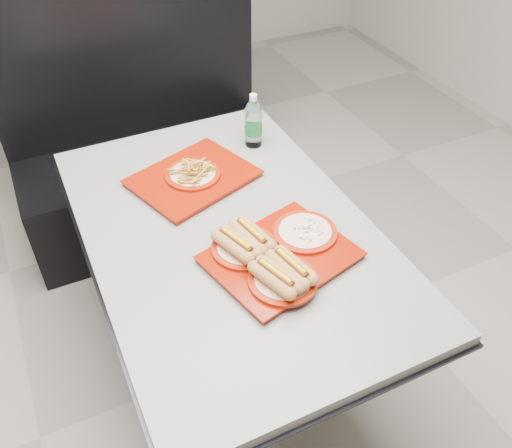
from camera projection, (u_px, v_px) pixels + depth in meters
name	position (u px, v px, depth m)	size (l,w,h in m)	color
ground	(234.00, 361.00, 2.29)	(6.00, 6.00, 0.00)	#9B978B
diner_table	(230.00, 263.00, 1.91)	(0.92, 1.42, 0.75)	black
booth_bench	(147.00, 152.00, 2.77)	(1.30, 0.57, 1.35)	black
tray_near	(276.00, 254.00, 1.66)	(0.50, 0.43, 0.09)	maroon
tray_far	(193.00, 176.00, 1.98)	(0.50, 0.44, 0.08)	maroon
water_bottle	(253.00, 124.00, 2.12)	(0.07, 0.07, 0.22)	silver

